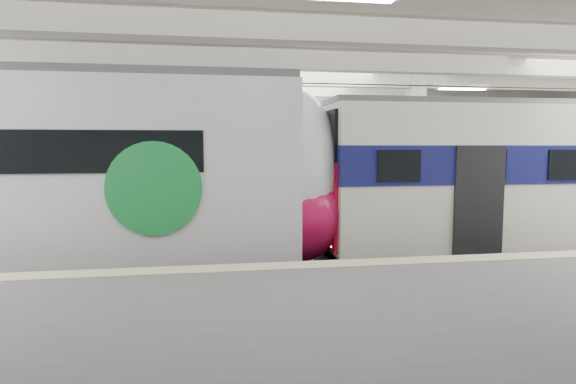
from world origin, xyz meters
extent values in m
cube|color=black|center=(0.00, 0.00, -0.05)|extent=(36.00, 24.00, 0.10)
cube|color=silver|center=(0.00, 0.00, 5.55)|extent=(36.00, 24.00, 0.20)
cube|color=beige|center=(0.00, 10.00, 2.75)|extent=(30.00, 0.10, 5.50)
cube|color=beige|center=(0.00, -3.25, 1.11)|extent=(30.00, 0.50, 0.02)
cube|color=beige|center=(-3.00, 3.00, 2.75)|extent=(0.50, 0.50, 5.50)
cube|color=beige|center=(5.00, 3.00, 2.75)|extent=(0.50, 0.50, 5.50)
cube|color=beige|center=(0.00, 0.00, 5.25)|extent=(30.00, 18.00, 0.50)
cube|color=#59544C|center=(0.00, 0.00, 0.08)|extent=(30.00, 1.52, 0.16)
cube|color=#59544C|center=(0.00, 5.50, 0.08)|extent=(30.00, 1.52, 0.16)
cylinder|color=black|center=(0.00, 0.00, 4.70)|extent=(30.00, 0.03, 0.03)
cylinder|color=black|center=(0.00, 5.50, 4.70)|extent=(30.00, 0.03, 0.03)
cube|color=white|center=(0.00, -2.00, 4.92)|extent=(26.00, 8.40, 0.12)
ellipsoid|color=white|center=(0.50, 0.00, 2.56)|extent=(2.43, 3.01, 4.04)
ellipsoid|color=#C31049|center=(0.62, 0.00, 1.66)|extent=(2.58, 3.07, 2.48)
cylinder|color=#1B943F|center=(-2.53, -1.56, 2.36)|extent=(1.90, 0.06, 1.90)
cube|color=white|center=(7.82, 0.00, 2.34)|extent=(12.90, 2.83, 3.67)
cube|color=navy|center=(7.82, 0.00, 2.78)|extent=(12.94, 2.89, 0.89)
cube|color=#B20B21|center=(1.33, 0.00, 1.82)|extent=(0.08, 2.40, 2.02)
cube|color=black|center=(1.33, 0.00, 3.36)|extent=(0.08, 2.26, 1.32)
cube|color=#4C4C51|center=(7.82, 0.00, 4.25)|extent=(12.90, 2.21, 0.16)
cube|color=black|center=(7.82, 0.00, 0.35)|extent=(12.90, 1.98, 0.70)
cube|color=white|center=(-3.58, 5.50, 2.34)|extent=(13.65, 3.08, 3.69)
cube|color=#1B943F|center=(-3.58, 5.50, 2.83)|extent=(13.70, 3.14, 0.78)
cube|color=#4C4C51|center=(-3.58, 5.50, 4.28)|extent=(13.64, 2.60, 0.16)
cube|color=black|center=(-3.58, 5.50, 0.30)|extent=(13.65, 2.79, 0.60)
camera|label=1|loc=(-1.42, -11.43, 3.21)|focal=30.00mm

